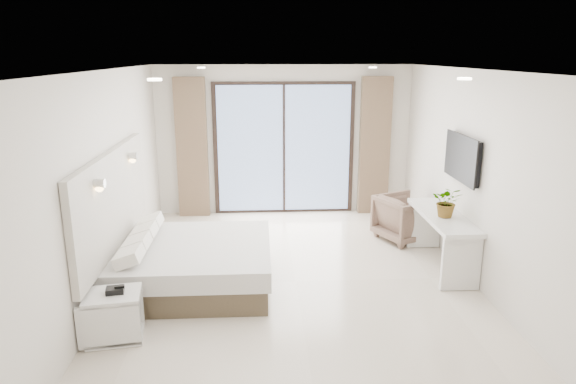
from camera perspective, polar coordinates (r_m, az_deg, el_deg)
name	(u,v)px	position (r m, az deg, el deg)	size (l,w,h in m)	color
ground	(296,281)	(6.82, 0.85, -9.91)	(6.20, 6.20, 0.00)	beige
room_shell	(278,152)	(7.04, -1.16, 4.46)	(4.62, 6.22, 2.72)	silver
bed	(192,264)	(6.73, -10.64, -7.84)	(1.95, 1.86, 0.68)	brown
nightstand	(114,316)	(5.76, -18.75, -12.91)	(0.62, 0.53, 0.51)	silver
phone	(115,290)	(5.64, -18.67, -10.29)	(0.18, 0.14, 0.06)	black
console_desk	(442,228)	(7.37, 16.72, -3.89)	(0.51, 1.64, 0.77)	silver
plant	(447,205)	(7.15, 17.26, -1.39)	(0.38, 0.42, 0.33)	#33662D
armchair	(405,216)	(8.35, 12.90, -2.59)	(0.77, 0.72, 0.79)	#7C5F51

